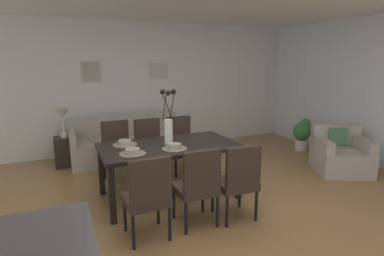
{
  "coord_description": "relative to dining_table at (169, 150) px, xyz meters",
  "views": [
    {
      "loc": [
        -1.47,
        -3.08,
        1.84
      ],
      "look_at": [
        0.36,
        1.07,
        0.85
      ],
      "focal_mm": 28.99,
      "sensor_mm": 36.0,
      "label": 1
    }
  ],
  "objects": [
    {
      "name": "table_lamp",
      "position": [
        -1.25,
        1.95,
        0.23
      ],
      "size": [
        0.22,
        0.22,
        0.51
      ],
      "color": "beige",
      "rests_on": "side_table"
    },
    {
      "name": "centerpiece_vase",
      "position": [
        0.0,
        0.0,
        0.36
      ],
      "size": [
        0.21,
        0.23,
        0.73
      ],
      "color": "white",
      "rests_on": "dining_table"
    },
    {
      "name": "dining_chair_mid_left",
      "position": [
        0.51,
        -0.93,
        -0.15
      ],
      "size": [
        0.46,
        0.46,
        0.92
      ],
      "color": "#33261E",
      "rests_on": "ground"
    },
    {
      "name": "bowl_near_left",
      "position": [
        -0.54,
        -0.22,
        0.11
      ],
      "size": [
        0.17,
        0.17,
        0.07
      ],
      "color": "#B2ADA3",
      "rests_on": "dining_table"
    },
    {
      "name": "dining_chair_far_left",
      "position": [
        0.03,
        -0.87,
        -0.15
      ],
      "size": [
        0.44,
        0.44,
        0.92
      ],
      "color": "#33261E",
      "rests_on": "ground"
    },
    {
      "name": "dining_chair_mid_right",
      "position": [
        0.52,
        0.88,
        -0.15
      ],
      "size": [
        0.44,
        0.44,
        0.92
      ],
      "color": "#33261E",
      "rests_on": "ground"
    },
    {
      "name": "dining_table",
      "position": [
        0.0,
        0.0,
        0.0
      ],
      "size": [
        1.8,
        0.98,
        0.74
      ],
      "color": "black",
      "rests_on": "ground"
    },
    {
      "name": "side_table",
      "position": [
        -1.25,
        1.95,
        -0.41
      ],
      "size": [
        0.36,
        0.36,
        0.52
      ],
      "primitive_type": "cube",
      "color": "black",
      "rests_on": "ground"
    },
    {
      "name": "dining_chair_near_right",
      "position": [
        -0.52,
        0.92,
        -0.15
      ],
      "size": [
        0.47,
        0.47,
        0.92
      ],
      "color": "#33261E",
      "rests_on": "ground"
    },
    {
      "name": "bowl_far_left",
      "position": [
        0.0,
        -0.22,
        0.11
      ],
      "size": [
        0.17,
        0.17,
        0.07
      ],
      "color": "#B2ADA3",
      "rests_on": "dining_table"
    },
    {
      "name": "potted_plant",
      "position": [
        3.3,
        1.02,
        -0.29
      ],
      "size": [
        0.36,
        0.36,
        0.67
      ],
      "color": "silver",
      "rests_on": "ground"
    },
    {
      "name": "placemat_near_left",
      "position": [
        -0.54,
        -0.22,
        0.08
      ],
      "size": [
        0.32,
        0.32,
        0.01
      ],
      "primitive_type": "cylinder",
      "color": "#7F705B",
      "rests_on": "dining_table"
    },
    {
      "name": "placemat_far_left",
      "position": [
        0.0,
        -0.22,
        0.08
      ],
      "size": [
        0.32,
        0.32,
        0.01
      ],
      "primitive_type": "cylinder",
      "color": "#7F705B",
      "rests_on": "dining_table"
    },
    {
      "name": "ground_plane",
      "position": [
        0.14,
        -0.7,
        -0.67
      ],
      "size": [
        9.0,
        9.0,
        0.0
      ],
      "primitive_type": "plane",
      "color": "olive"
    },
    {
      "name": "dining_chair_near_left",
      "position": [
        -0.56,
        -0.92,
        -0.15
      ],
      "size": [
        0.44,
        0.44,
        0.92
      ],
      "color": "#33261E",
      "rests_on": "ground"
    },
    {
      "name": "bowl_near_right",
      "position": [
        -0.54,
        0.22,
        0.11
      ],
      "size": [
        0.17,
        0.17,
        0.07
      ],
      "color": "#B2ADA3",
      "rests_on": "dining_table"
    },
    {
      "name": "framed_picture_center",
      "position": [
        0.68,
        2.48,
        0.97
      ],
      "size": [
        0.38,
        0.03,
        0.31
      ],
      "color": "#B2ADA3"
    },
    {
      "name": "framed_picture_left",
      "position": [
        -0.68,
        2.48,
        0.97
      ],
      "size": [
        0.35,
        0.03,
        0.4
      ],
      "color": "#B2ADA3"
    },
    {
      "name": "armchair",
      "position": [
        2.97,
        -0.23,
        -0.38
      ],
      "size": [
        1.07,
        1.07,
        0.75
      ],
      "color": "#ADA399",
      "rests_on": "ground"
    },
    {
      "name": "placemat_near_right",
      "position": [
        -0.54,
        0.22,
        0.08
      ],
      "size": [
        0.32,
        0.32,
        0.01
      ],
      "primitive_type": "cylinder",
      "color": "#7F705B",
      "rests_on": "dining_table"
    },
    {
      "name": "sofa",
      "position": [
        -0.13,
        1.92,
        -0.39
      ],
      "size": [
        2.1,
        0.84,
        0.8
      ],
      "color": "#A89E8E",
      "rests_on": "ground"
    },
    {
      "name": "back_wall_panel",
      "position": [
        0.14,
        2.55,
        0.63
      ],
      "size": [
        9.0,
        0.1,
        2.6
      ],
      "primitive_type": "cube",
      "color": "silver",
      "rests_on": "ground"
    },
    {
      "name": "dining_chair_far_right",
      "position": [
        -0.02,
        0.88,
        -0.15
      ],
      "size": [
        0.44,
        0.44,
        0.92
      ],
      "color": "#33261E",
      "rests_on": "ground"
    }
  ]
}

